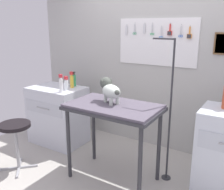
{
  "coord_description": "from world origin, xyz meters",
  "views": [
    {
      "loc": [
        1.39,
        -2.07,
        1.75
      ],
      "look_at": [
        -0.01,
        0.18,
        1.02
      ],
      "focal_mm": 40.38,
      "sensor_mm": 36.0,
      "label": 1
    }
  ],
  "objects_px": {
    "grooming_arm": "(169,118)",
    "counter_left": "(58,115)",
    "dog": "(110,90)",
    "grooming_table": "(113,113)",
    "stool": "(15,131)",
    "conditioner_bottle": "(61,85)"
  },
  "relations": [
    {
      "from": "grooming_arm",
      "to": "conditioner_bottle",
      "type": "distance_m",
      "value": 1.53
    },
    {
      "from": "grooming_arm",
      "to": "dog",
      "type": "distance_m",
      "value": 0.73
    },
    {
      "from": "grooming_arm",
      "to": "conditioner_bottle",
      "type": "xyz_separation_m",
      "value": [
        -1.51,
        -0.1,
        0.22
      ]
    },
    {
      "from": "grooming_arm",
      "to": "stool",
      "type": "xyz_separation_m",
      "value": [
        -1.65,
        -0.79,
        -0.25
      ]
    },
    {
      "from": "stool",
      "to": "conditioner_bottle",
      "type": "relative_size",
      "value": 2.44
    },
    {
      "from": "dog",
      "to": "stool",
      "type": "distance_m",
      "value": 1.28
    },
    {
      "from": "grooming_arm",
      "to": "counter_left",
      "type": "bearing_deg",
      "value": 177.69
    },
    {
      "from": "grooming_arm",
      "to": "counter_left",
      "type": "xyz_separation_m",
      "value": [
        -1.77,
        0.07,
        -0.33
      ]
    },
    {
      "from": "grooming_arm",
      "to": "grooming_table",
      "type": "bearing_deg",
      "value": -148.24
    },
    {
      "from": "grooming_table",
      "to": "dog",
      "type": "relative_size",
      "value": 2.85
    },
    {
      "from": "dog",
      "to": "stool",
      "type": "height_order",
      "value": "dog"
    },
    {
      "from": "dog",
      "to": "conditioner_bottle",
      "type": "distance_m",
      "value": 0.92
    },
    {
      "from": "conditioner_bottle",
      "to": "grooming_table",
      "type": "bearing_deg",
      "value": -13.08
    },
    {
      "from": "grooming_arm",
      "to": "dog",
      "type": "relative_size",
      "value": 4.48
    },
    {
      "from": "grooming_arm",
      "to": "dog",
      "type": "xyz_separation_m",
      "value": [
        -0.61,
        -0.27,
        0.3
      ]
    },
    {
      "from": "conditioner_bottle",
      "to": "dog",
      "type": "bearing_deg",
      "value": -10.88
    },
    {
      "from": "grooming_arm",
      "to": "counter_left",
      "type": "height_order",
      "value": "grooming_arm"
    },
    {
      "from": "grooming_table",
      "to": "stool",
      "type": "relative_size",
      "value": 1.7
    },
    {
      "from": "stool",
      "to": "conditioner_bottle",
      "type": "xyz_separation_m",
      "value": [
        0.14,
        0.69,
        0.47
      ]
    },
    {
      "from": "dog",
      "to": "stool",
      "type": "bearing_deg",
      "value": -153.68
    },
    {
      "from": "counter_left",
      "to": "conditioner_bottle",
      "type": "height_order",
      "value": "conditioner_bottle"
    },
    {
      "from": "dog",
      "to": "counter_left",
      "type": "distance_m",
      "value": 1.36
    }
  ]
}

